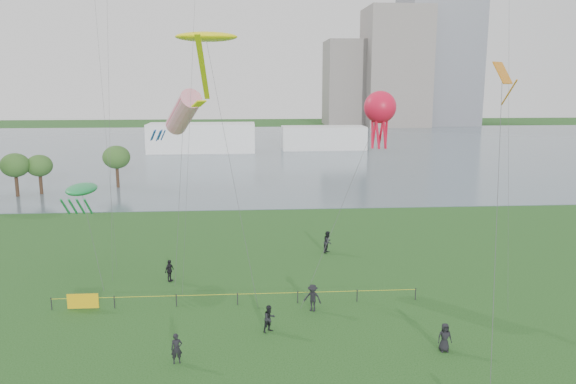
{
  "coord_description": "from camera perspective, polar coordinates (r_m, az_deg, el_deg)",
  "views": [
    {
      "loc": [
        -2.35,
        -23.02,
        14.53
      ],
      "look_at": [
        0.0,
        10.0,
        8.0
      ],
      "focal_mm": 35.0,
      "sensor_mm": 36.0,
      "label": 1
    }
  ],
  "objects": [
    {
      "name": "spectator_c",
      "position": [
        42.68,
        -11.95,
        -7.82
      ],
      "size": [
        0.82,
        1.04,
        1.65
      ],
      "primitive_type": "imported",
      "rotation": [
        0.0,
        0.0,
        1.07
      ],
      "color": "black",
      "rests_on": "ground_plane"
    },
    {
      "name": "building_low",
      "position": [
        194.09,
        6.23,
        10.94
      ],
      "size": [
        16.0,
        18.0,
        28.0
      ],
      "primitive_type": "cube",
      "color": "slate",
      "rests_on": "ground_plane"
    },
    {
      "name": "kite_creature",
      "position": [
        45.15,
        -20.24,
        0.22
      ],
      "size": [
        3.43,
        6.34,
        6.93
      ],
      "rotation": [
        0.0,
        0.0,
        0.34
      ],
      "color": "#3F3F42"
    },
    {
      "name": "lake",
      "position": [
        123.9,
        -2.97,
        4.42
      ],
      "size": [
        400.0,
        120.0,
        0.08
      ],
      "primitive_type": "cube",
      "color": "slate",
      "rests_on": "ground_plane"
    },
    {
      "name": "kite_stingray",
      "position": [
        42.52,
        -8.31,
        15.22
      ],
      "size": [
        5.72,
        9.89,
        18.08
      ],
      "rotation": [
        0.0,
        0.0,
        -0.13
      ],
      "color": "#3F3F42"
    },
    {
      "name": "spectator_d",
      "position": [
        32.79,
        15.63,
        -14.03
      ],
      "size": [
        0.79,
        0.51,
        1.6
      ],
      "primitive_type": "imported",
      "rotation": [
        0.0,
        0.0,
        0.01
      ],
      "color": "black",
      "rests_on": "ground_plane"
    },
    {
      "name": "spectator_g",
      "position": [
        48.63,
        4.07,
        -5.08
      ],
      "size": [
        1.09,
        1.17,
        1.91
      ],
      "primitive_type": "imported",
      "rotation": [
        0.0,
        0.0,
        1.04
      ],
      "color": "black",
      "rests_on": "ground_plane"
    },
    {
      "name": "kite_windsock",
      "position": [
        43.6,
        -10.61,
        7.93
      ],
      "size": [
        4.15,
        6.76,
        14.06
      ],
      "rotation": [
        0.0,
        0.0,
        -0.11
      ],
      "color": "#3F3F42"
    },
    {
      "name": "building_mid",
      "position": [
        191.29,
        10.82,
        12.31
      ],
      "size": [
        20.0,
        20.0,
        38.0
      ],
      "primitive_type": "cube",
      "color": "slate",
      "rests_on": "ground_plane"
    },
    {
      "name": "kite_octopus",
      "position": [
        40.21,
        9.33,
        8.41
      ],
      "size": [
        7.13,
        5.99,
        13.91
      ],
      "rotation": [
        0.0,
        0.0,
        0.02
      ],
      "color": "#3F3F42"
    },
    {
      "name": "fence",
      "position": [
        38.46,
        -14.46,
        -10.52
      ],
      "size": [
        24.07,
        0.07,
        1.05
      ],
      "color": "black",
      "rests_on": "ground_plane"
    },
    {
      "name": "pavilion_right",
      "position": [
        122.71,
        3.62,
        5.51
      ],
      "size": [
        18.0,
        7.0,
        5.0
      ],
      "primitive_type": "cube",
      "color": "silver",
      "rests_on": "ground_plane"
    },
    {
      "name": "spectator_f",
      "position": [
        30.99,
        -11.25,
        -15.34
      ],
      "size": [
        0.67,
        0.52,
        1.63
      ],
      "primitive_type": "imported",
      "rotation": [
        0.0,
        0.0,
        0.24
      ],
      "color": "black",
      "rests_on": "ground_plane"
    },
    {
      "name": "kite_delta",
      "position": [
        31.38,
        20.99,
        9.7
      ],
      "size": [
        4.7,
        10.52,
        15.56
      ],
      "rotation": [
        0.0,
        0.0,
        -0.13
      ],
      "color": "#3F3F42"
    },
    {
      "name": "spectator_a",
      "position": [
        33.86,
        -1.9,
        -12.74
      ],
      "size": [
        1.01,
        0.96,
        1.64
      ],
      "primitive_type": "imported",
      "rotation": [
        0.0,
        0.0,
        0.61
      ],
      "color": "black",
      "rests_on": "ground_plane"
    },
    {
      "name": "pavilion_left",
      "position": [
        118.97,
        -8.75,
        5.47
      ],
      "size": [
        22.0,
        8.0,
        6.0
      ],
      "primitive_type": "cube",
      "color": "white",
      "rests_on": "ground_plane"
    },
    {
      "name": "spectator_b",
      "position": [
        36.67,
        2.51,
        -10.69
      ],
      "size": [
        1.32,
        1.09,
        1.78
      ],
      "primitive_type": "imported",
      "rotation": [
        0.0,
        0.0,
        -0.44
      ],
      "color": "black",
      "rests_on": "ground_plane"
    }
  ]
}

